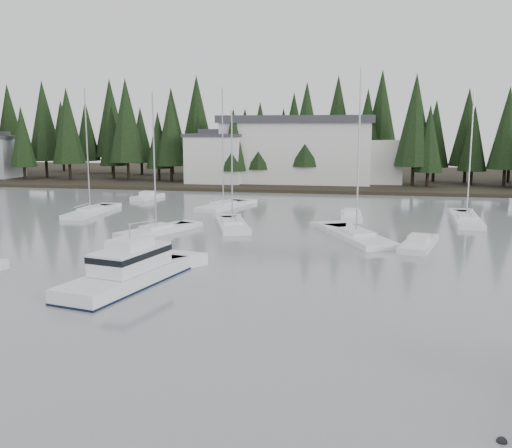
{
  "coord_description": "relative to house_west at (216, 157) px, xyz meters",
  "views": [
    {
      "loc": [
        6.12,
        -12.36,
        9.62
      ],
      "look_at": [
        -1.68,
        28.54,
        2.5
      ],
      "focal_mm": 40.0,
      "sensor_mm": 36.0,
      "label": 1
    }
  ],
  "objects": [
    {
      "name": "conifer_treeline",
      "position": [
        18.0,
        7.0,
        -4.65
      ],
      "size": [
        200.0,
        22.0,
        20.0
      ],
      "primitive_type": null,
      "color": "black",
      "rests_on": "ground"
    },
    {
      "name": "mooring_buoy_dark",
      "position": [
        28.56,
        -74.0,
        -4.65
      ],
      "size": [
        0.34,
        0.34,
        0.34
      ],
      "primitive_type": "sphere",
      "color": "black",
      "rests_on": "ground"
    },
    {
      "name": "house_west",
      "position": [
        0.0,
        0.0,
        0.0
      ],
      "size": [
        9.54,
        7.42,
        8.75
      ],
      "color": "silver",
      "rests_on": "ground"
    },
    {
      "name": "sailboat_8",
      "position": [
        23.58,
        -41.92,
        -4.58
      ],
      "size": [
        7.09,
        10.72,
        14.97
      ],
      "rotation": [
        0.0,
        0.0,
        2.0
      ],
      "color": "white",
      "rests_on": "ground"
    },
    {
      "name": "sailboat_6",
      "position": [
        -5.89,
        -32.96,
        -4.57
      ],
      "size": [
        2.78,
        9.5,
        14.33
      ],
      "rotation": [
        0.0,
        0.0,
        1.6
      ],
      "color": "white",
      "rests_on": "ground"
    },
    {
      "name": "cabin_cruiser_center",
      "position": [
        9.98,
        -59.37,
        -3.99
      ],
      "size": [
        5.34,
        10.72,
        4.41
      ],
      "rotation": [
        0.0,
        0.0,
        1.35
      ],
      "color": "white",
      "rests_on": "ground"
    },
    {
      "name": "sailboat_11",
      "position": [
        11.72,
        -38.53,
        -4.59
      ],
      "size": [
        5.3,
        9.0,
        11.6
      ],
      "rotation": [
        0.0,
        0.0,
        1.91
      ],
      "color": "white",
      "rests_on": "ground"
    },
    {
      "name": "runabout_3",
      "position": [
        -4.65,
        -19.12,
        -4.52
      ],
      "size": [
        2.95,
        5.52,
        1.42
      ],
      "rotation": [
        0.0,
        0.0,
        1.42
      ],
      "color": "white",
      "rests_on": "ground"
    },
    {
      "name": "sailboat_2",
      "position": [
        5.54,
        -42.69,
        -4.57
      ],
      "size": [
        5.75,
        8.45,
        13.15
      ],
      "rotation": [
        0.0,
        0.0,
        1.12
      ],
      "color": "white",
      "rests_on": "ground"
    },
    {
      "name": "runabout_4",
      "position": [
        22.88,
        -31.02,
        -4.52
      ],
      "size": [
        2.48,
        6.43,
        1.42
      ],
      "rotation": [
        0.0,
        0.0,
        1.61
      ],
      "color": "white",
      "rests_on": "ground"
    },
    {
      "name": "harbor_inn",
      "position": [
        15.04,
        3.34,
        1.12
      ],
      "size": [
        29.5,
        11.5,
        10.9
      ],
      "color": "silver",
      "rests_on": "ground"
    },
    {
      "name": "far_shore_land",
      "position": [
        18.0,
        18.0,
        -4.65
      ],
      "size": [
        240.0,
        54.0,
        1.0
      ],
      "primitive_type": "cube",
      "color": "black",
      "rests_on": "ground"
    },
    {
      "name": "runabout_1",
      "position": [
        28.58,
        -44.7,
        -4.52
      ],
      "size": [
        3.82,
        6.94,
        1.42
      ],
      "rotation": [
        0.0,
        0.0,
        1.31
      ],
      "color": "white",
      "rests_on": "ground"
    },
    {
      "name": "sailboat_1",
      "position": [
        7.59,
        -25.59,
        -4.57
      ],
      "size": [
        5.11,
        9.33,
        14.66
      ],
      "rotation": [
        0.0,
        0.0,
        1.31
      ],
      "color": "white",
      "rests_on": "ground"
    },
    {
      "name": "sailboat_3",
      "position": [
        34.54,
        -30.65,
        -4.58
      ],
      "size": [
        3.15,
        10.71,
        13.66
      ],
      "rotation": [
        0.0,
        0.0,
        1.51
      ],
      "color": "white",
      "rests_on": "ground"
    }
  ]
}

